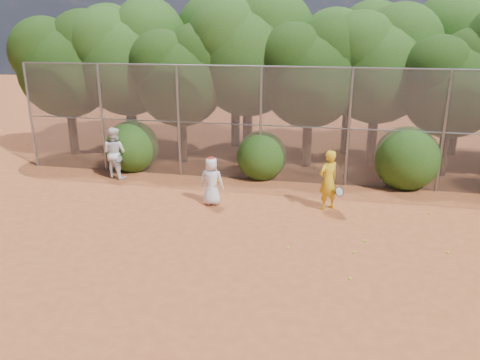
# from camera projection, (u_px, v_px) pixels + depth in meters

# --- Properties ---
(ground) EXTENTS (80.00, 80.00, 0.00)m
(ground) POSITION_uv_depth(u_px,v_px,m) (260.00, 258.00, 11.11)
(ground) COLOR #A54C25
(ground) RESTS_ON ground
(fence_back) EXTENTS (20.05, 0.09, 4.03)m
(fence_back) POSITION_uv_depth(u_px,v_px,m) (286.00, 125.00, 16.08)
(fence_back) COLOR gray
(fence_back) RESTS_ON ground
(tree_0) EXTENTS (4.38, 3.81, 6.00)m
(tree_0) POSITION_uv_depth(u_px,v_px,m) (67.00, 61.00, 19.22)
(tree_0) COLOR black
(tree_0) RESTS_ON ground
(tree_1) EXTENTS (4.64, 4.03, 6.35)m
(tree_1) POSITION_uv_depth(u_px,v_px,m) (128.00, 55.00, 19.13)
(tree_1) COLOR black
(tree_1) RESTS_ON ground
(tree_2) EXTENTS (3.99, 3.47, 5.47)m
(tree_2) POSITION_uv_depth(u_px,v_px,m) (181.00, 72.00, 18.16)
(tree_2) COLOR black
(tree_2) RESTS_ON ground
(tree_3) EXTENTS (4.89, 4.26, 6.70)m
(tree_3) POSITION_uv_depth(u_px,v_px,m) (250.00, 50.00, 18.36)
(tree_3) COLOR black
(tree_3) RESTS_ON ground
(tree_4) EXTENTS (4.19, 3.64, 5.73)m
(tree_4) POSITION_uv_depth(u_px,v_px,m) (312.00, 69.00, 17.51)
(tree_4) COLOR black
(tree_4) RESTS_ON ground
(tree_5) EXTENTS (4.51, 3.92, 6.17)m
(tree_5) POSITION_uv_depth(u_px,v_px,m) (380.00, 61.00, 17.68)
(tree_5) COLOR black
(tree_5) RESTS_ON ground
(tree_6) EXTENTS (3.86, 3.36, 5.29)m
(tree_6) POSITION_uv_depth(u_px,v_px,m) (454.00, 80.00, 16.44)
(tree_6) COLOR black
(tree_6) RESTS_ON ground
(tree_9) EXTENTS (4.83, 4.20, 6.62)m
(tree_9) POSITION_uv_depth(u_px,v_px,m) (129.00, 49.00, 21.41)
(tree_9) COLOR black
(tree_9) RESTS_ON ground
(tree_10) EXTENTS (5.15, 4.48, 7.06)m
(tree_10) POSITION_uv_depth(u_px,v_px,m) (237.00, 42.00, 20.54)
(tree_10) COLOR black
(tree_10) RESTS_ON ground
(tree_11) EXTENTS (4.64, 4.03, 6.35)m
(tree_11) POSITION_uv_depth(u_px,v_px,m) (353.00, 55.00, 19.33)
(tree_11) COLOR black
(tree_11) RESTS_ON ground
(tree_12) EXTENTS (5.02, 4.37, 6.88)m
(tree_12) POSITION_uv_depth(u_px,v_px,m) (467.00, 47.00, 18.91)
(tree_12) COLOR black
(tree_12) RESTS_ON ground
(bush_0) EXTENTS (2.00, 2.00, 2.00)m
(bush_0) POSITION_uv_depth(u_px,v_px,m) (132.00, 144.00, 17.83)
(bush_0) COLOR #1F4210
(bush_0) RESTS_ON ground
(bush_1) EXTENTS (1.80, 1.80, 1.80)m
(bush_1) POSITION_uv_depth(u_px,v_px,m) (262.00, 154.00, 16.89)
(bush_1) COLOR #1F4210
(bush_1) RESTS_ON ground
(bush_2) EXTENTS (2.20, 2.20, 2.20)m
(bush_2) POSITION_uv_depth(u_px,v_px,m) (407.00, 156.00, 15.85)
(bush_2) COLOR #1F4210
(bush_2) RESTS_ON ground
(player_yellow) EXTENTS (0.91, 0.77, 1.83)m
(player_yellow) POSITION_uv_depth(u_px,v_px,m) (328.00, 180.00, 13.88)
(player_yellow) COLOR gold
(player_yellow) RESTS_ON ground
(player_teen) EXTENTS (0.73, 0.48, 1.53)m
(player_teen) POSITION_uv_depth(u_px,v_px,m) (212.00, 181.00, 14.31)
(player_teen) COLOR white
(player_teen) RESTS_ON ground
(player_white) EXTENTS (1.06, 0.92, 1.87)m
(player_white) POSITION_uv_depth(u_px,v_px,m) (115.00, 153.00, 16.86)
(player_white) COLOR white
(player_white) RESTS_ON ground
(ball_0) EXTENTS (0.07, 0.07, 0.07)m
(ball_0) POSITION_uv_depth(u_px,v_px,m) (354.00, 252.00, 11.33)
(ball_0) COLOR yellow
(ball_0) RESTS_ON ground
(ball_1) EXTENTS (0.07, 0.07, 0.07)m
(ball_1) POSITION_uv_depth(u_px,v_px,m) (365.00, 241.00, 11.94)
(ball_1) COLOR yellow
(ball_1) RESTS_ON ground
(ball_2) EXTENTS (0.07, 0.07, 0.07)m
(ball_2) POSITION_uv_depth(u_px,v_px,m) (350.00, 278.00, 10.14)
(ball_2) COLOR yellow
(ball_2) RESTS_ON ground
(ball_3) EXTENTS (0.07, 0.07, 0.07)m
(ball_3) POSITION_uv_depth(u_px,v_px,m) (448.00, 252.00, 11.33)
(ball_3) COLOR yellow
(ball_3) RESTS_ON ground
(ball_4) EXTENTS (0.07, 0.07, 0.07)m
(ball_4) POSITION_uv_depth(u_px,v_px,m) (288.00, 247.00, 11.59)
(ball_4) COLOR yellow
(ball_4) RESTS_ON ground
(ball_5) EXTENTS (0.07, 0.07, 0.07)m
(ball_5) POSITION_uv_depth(u_px,v_px,m) (429.00, 213.00, 13.75)
(ball_5) COLOR yellow
(ball_5) RESTS_ON ground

